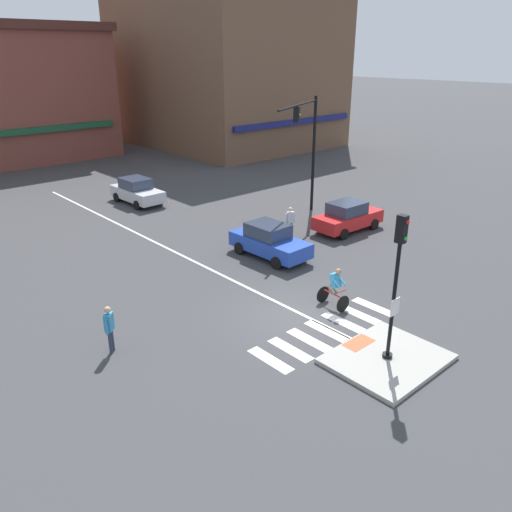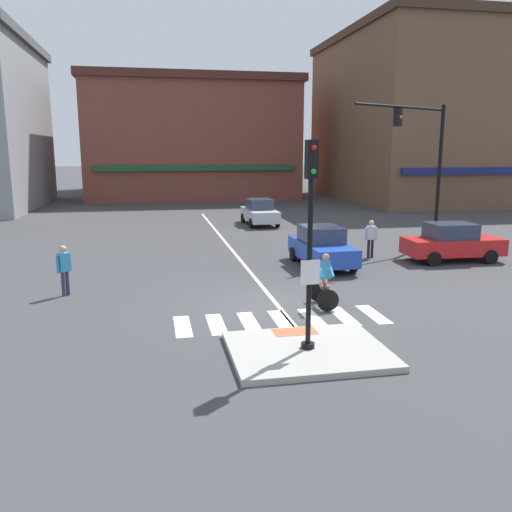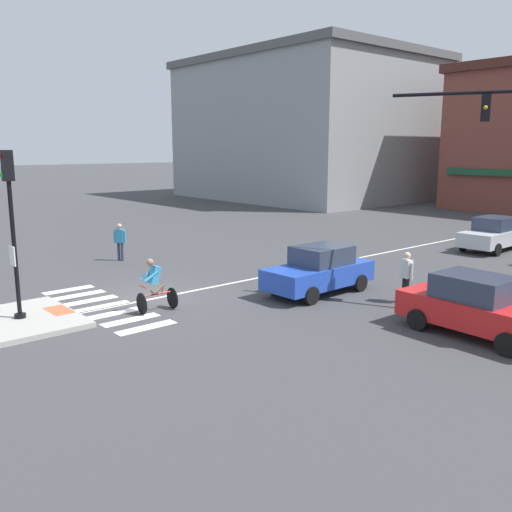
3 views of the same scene
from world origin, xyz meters
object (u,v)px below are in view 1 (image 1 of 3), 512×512
(pedestrian_waiting_far_side, at_px, (290,220))
(pedestrian_at_curb_left, at_px, (109,326))
(traffic_light_mast, at_px, (308,139))
(car_silver_eastbound_distant, at_px, (137,191))
(signal_pole, at_px, (397,276))
(cyclist, at_px, (335,287))
(car_blue_eastbound_mid, at_px, (269,241))
(car_red_cross_right, at_px, (348,217))

(pedestrian_waiting_far_side, bearing_deg, pedestrian_at_curb_left, -162.50)
(traffic_light_mast, bearing_deg, pedestrian_waiting_far_side, -148.39)
(pedestrian_at_curb_left, bearing_deg, car_silver_eastbound_distant, 57.57)
(signal_pole, height_order, car_silver_eastbound_distant, signal_pole)
(signal_pole, xyz_separation_m, cyclist, (1.57, 3.55, -2.14))
(pedestrian_waiting_far_side, bearing_deg, car_silver_eastbound_distant, 103.50)
(car_blue_eastbound_mid, height_order, cyclist, cyclist)
(traffic_light_mast, xyz_separation_m, car_blue_eastbound_mid, (-6.20, -3.42, -3.74))
(traffic_light_mast, relative_size, pedestrian_at_curb_left, 4.09)
(car_red_cross_right, height_order, car_blue_eastbound_mid, same)
(traffic_light_mast, height_order, car_silver_eastbound_distant, traffic_light_mast)
(car_blue_eastbound_mid, bearing_deg, car_silver_eastbound_distant, 90.14)
(car_red_cross_right, relative_size, pedestrian_waiting_far_side, 2.49)
(pedestrian_waiting_far_side, bearing_deg, cyclist, -123.15)
(traffic_light_mast, xyz_separation_m, car_silver_eastbound_distant, (-6.23, 9.03, -3.74))
(car_silver_eastbound_distant, relative_size, cyclist, 2.47)
(cyclist, distance_m, pedestrian_at_curb_left, 8.38)
(traffic_light_mast, xyz_separation_m, pedestrian_at_curb_left, (-15.81, -6.05, -3.57))
(car_blue_eastbound_mid, distance_m, car_silver_eastbound_distant, 12.45)
(car_red_cross_right, relative_size, car_blue_eastbound_mid, 1.00)
(car_silver_eastbound_distant, height_order, pedestrian_at_curb_left, pedestrian_at_curb_left)
(pedestrian_at_curb_left, bearing_deg, car_red_cross_right, 9.34)
(car_red_cross_right, distance_m, pedestrian_at_curb_left, 15.61)
(cyclist, bearing_deg, car_blue_eastbound_mid, 72.49)
(car_silver_eastbound_distant, bearing_deg, car_red_cross_right, -65.11)
(signal_pole, distance_m, traffic_light_mast, 15.73)
(signal_pole, xyz_separation_m, traffic_light_mast, (9.49, 12.44, 1.54))
(traffic_light_mast, distance_m, car_silver_eastbound_distant, 11.59)
(traffic_light_mast, bearing_deg, car_silver_eastbound_distant, 124.60)
(traffic_light_mast, bearing_deg, car_red_cross_right, -96.66)
(cyclist, xyz_separation_m, pedestrian_waiting_far_side, (4.39, 6.72, 0.11))
(car_red_cross_right, height_order, pedestrian_waiting_far_side, pedestrian_waiting_far_side)
(car_blue_eastbound_mid, bearing_deg, cyclist, -107.51)
(signal_pole, distance_m, car_silver_eastbound_distant, 21.83)
(car_blue_eastbound_mid, relative_size, pedestrian_waiting_far_side, 2.48)
(pedestrian_at_curb_left, bearing_deg, car_blue_eastbound_mid, 15.27)
(car_blue_eastbound_mid, relative_size, pedestrian_at_curb_left, 2.48)
(traffic_light_mast, height_order, car_blue_eastbound_mid, traffic_light_mast)
(signal_pole, bearing_deg, cyclist, 66.16)
(car_blue_eastbound_mid, bearing_deg, pedestrian_waiting_far_side, 25.06)
(car_silver_eastbound_distant, bearing_deg, pedestrian_at_curb_left, -122.43)
(car_red_cross_right, bearing_deg, traffic_light_mast, 83.34)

